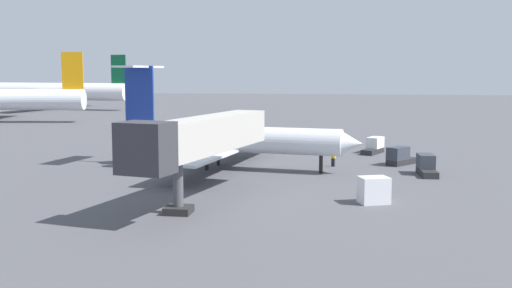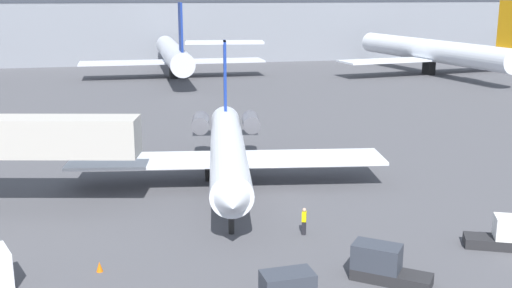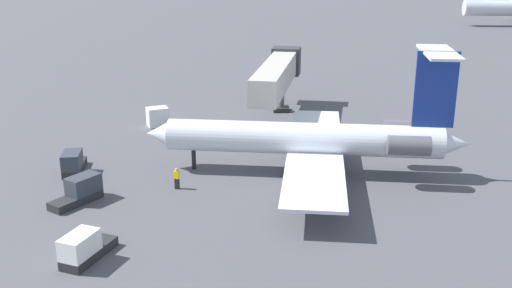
{
  "view_description": "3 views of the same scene",
  "coord_description": "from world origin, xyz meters",
  "px_view_note": "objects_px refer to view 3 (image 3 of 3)",
  "views": [
    {
      "loc": [
        -62.56,
        -10.1,
        9.63
      ],
      "look_at": [
        -5.13,
        -1.56,
        2.68
      ],
      "focal_mm": 42.48,
      "sensor_mm": 36.0,
      "label": 1
    },
    {
      "loc": [
        -11.38,
        -42.49,
        14.25
      ],
      "look_at": [
        -1.96,
        -0.12,
        3.62
      ],
      "focal_mm": 43.12,
      "sensor_mm": 36.0,
      "label": 2
    },
    {
      "loc": [
        41.46,
        -4.87,
        17.61
      ],
      "look_at": [
        -3.52,
        -2.71,
        2.67
      ],
      "focal_mm": 41.53,
      "sensor_mm": 36.0,
      "label": 3
    }
  ],
  "objects_px": {
    "regional_jet": "(315,138)",
    "jet_bridge": "(278,74)",
    "cargo_container_uld": "(158,117)",
    "traffic_cone_near": "(160,138)",
    "baggage_tug_spare": "(84,248)",
    "ground_crew_marshaller": "(177,178)",
    "baggage_tug_lead": "(80,191)",
    "baggage_tug_trailing": "(73,163)"
  },
  "relations": [
    {
      "from": "baggage_tug_lead",
      "to": "baggage_tug_trailing",
      "type": "xyz_separation_m",
      "value": [
        -5.91,
        -1.93,
        0.0
      ]
    },
    {
      "from": "regional_jet",
      "to": "cargo_container_uld",
      "type": "distance_m",
      "value": 20.38
    },
    {
      "from": "baggage_tug_lead",
      "to": "ground_crew_marshaller",
      "type": "bearing_deg",
      "value": 107.2
    },
    {
      "from": "baggage_tug_trailing",
      "to": "baggage_tug_lead",
      "type": "bearing_deg",
      "value": 18.1
    },
    {
      "from": "cargo_container_uld",
      "to": "regional_jet",
      "type": "bearing_deg",
      "value": 44.88
    },
    {
      "from": "ground_crew_marshaller",
      "to": "baggage_tug_lead",
      "type": "bearing_deg",
      "value": -72.8
    },
    {
      "from": "baggage_tug_trailing",
      "to": "cargo_container_uld",
      "type": "distance_m",
      "value": 14.39
    },
    {
      "from": "jet_bridge",
      "to": "traffic_cone_near",
      "type": "height_order",
      "value": "jet_bridge"
    },
    {
      "from": "regional_jet",
      "to": "ground_crew_marshaller",
      "type": "relative_size",
      "value": 15.55
    },
    {
      "from": "cargo_container_uld",
      "to": "traffic_cone_near",
      "type": "height_order",
      "value": "cargo_container_uld"
    },
    {
      "from": "baggage_tug_lead",
      "to": "cargo_container_uld",
      "type": "distance_m",
      "value": 19.55
    },
    {
      "from": "jet_bridge",
      "to": "baggage_tug_lead",
      "type": "distance_m",
      "value": 27.35
    },
    {
      "from": "baggage_tug_lead",
      "to": "baggage_tug_spare",
      "type": "xyz_separation_m",
      "value": [
        8.77,
        2.25,
        0.0
      ]
    },
    {
      "from": "jet_bridge",
      "to": "traffic_cone_near",
      "type": "bearing_deg",
      "value": -57.81
    },
    {
      "from": "baggage_tug_spare",
      "to": "ground_crew_marshaller",
      "type": "bearing_deg",
      "value": 157.17
    },
    {
      "from": "jet_bridge",
      "to": "traffic_cone_near",
      "type": "relative_size",
      "value": 33.9
    },
    {
      "from": "jet_bridge",
      "to": "cargo_container_uld",
      "type": "height_order",
      "value": "jet_bridge"
    },
    {
      "from": "baggage_tug_spare",
      "to": "traffic_cone_near",
      "type": "height_order",
      "value": "baggage_tug_spare"
    },
    {
      "from": "cargo_container_uld",
      "to": "baggage_tug_lead",
      "type": "bearing_deg",
      "value": -10.32
    },
    {
      "from": "baggage_tug_lead",
      "to": "traffic_cone_near",
      "type": "height_order",
      "value": "baggage_tug_lead"
    },
    {
      "from": "baggage_tug_lead",
      "to": "cargo_container_uld",
      "type": "relative_size",
      "value": 1.6
    },
    {
      "from": "baggage_tug_lead",
      "to": "jet_bridge",
      "type": "bearing_deg",
      "value": 143.26
    },
    {
      "from": "ground_crew_marshaller",
      "to": "baggage_tug_spare",
      "type": "height_order",
      "value": "baggage_tug_spare"
    },
    {
      "from": "jet_bridge",
      "to": "baggage_tug_lead",
      "type": "relative_size",
      "value": 4.64
    },
    {
      "from": "baggage_tug_lead",
      "to": "baggage_tug_spare",
      "type": "relative_size",
      "value": 0.95
    },
    {
      "from": "regional_jet",
      "to": "ground_crew_marshaller",
      "type": "bearing_deg",
      "value": -75.89
    },
    {
      "from": "baggage_tug_trailing",
      "to": "baggage_tug_spare",
      "type": "distance_m",
      "value": 15.26
    },
    {
      "from": "baggage_tug_lead",
      "to": "cargo_container_uld",
      "type": "xyz_separation_m",
      "value": [
        -19.24,
        3.5,
        0.15
      ]
    },
    {
      "from": "regional_jet",
      "to": "ground_crew_marshaller",
      "type": "xyz_separation_m",
      "value": [
        2.76,
        -10.98,
        -2.23
      ]
    },
    {
      "from": "cargo_container_uld",
      "to": "ground_crew_marshaller",
      "type": "bearing_deg",
      "value": 11.0
    },
    {
      "from": "baggage_tug_trailing",
      "to": "cargo_container_uld",
      "type": "relative_size",
      "value": 1.63
    },
    {
      "from": "jet_bridge",
      "to": "ground_crew_marshaller",
      "type": "relative_size",
      "value": 11.03
    },
    {
      "from": "jet_bridge",
      "to": "baggage_tug_trailing",
      "type": "relative_size",
      "value": 4.57
    },
    {
      "from": "baggage_tug_spare",
      "to": "baggage_tug_lead",
      "type": "bearing_deg",
      "value": -165.62
    },
    {
      "from": "baggage_tug_spare",
      "to": "cargo_container_uld",
      "type": "height_order",
      "value": "cargo_container_uld"
    },
    {
      "from": "baggage_tug_lead",
      "to": "cargo_container_uld",
      "type": "bearing_deg",
      "value": 169.68
    },
    {
      "from": "baggage_tug_trailing",
      "to": "regional_jet",
      "type": "bearing_deg",
      "value": 87.0
    },
    {
      "from": "ground_crew_marshaller",
      "to": "cargo_container_uld",
      "type": "bearing_deg",
      "value": -169.0
    },
    {
      "from": "jet_bridge",
      "to": "baggage_tug_lead",
      "type": "bearing_deg",
      "value": -36.74
    },
    {
      "from": "regional_jet",
      "to": "jet_bridge",
      "type": "bearing_deg",
      "value": -174.47
    },
    {
      "from": "jet_bridge",
      "to": "ground_crew_marshaller",
      "type": "xyz_separation_m",
      "value": [
        19.56,
        -9.35,
        -4.05
      ]
    },
    {
      "from": "ground_crew_marshaller",
      "to": "baggage_tug_spare",
      "type": "relative_size",
      "value": 0.4
    }
  ]
}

